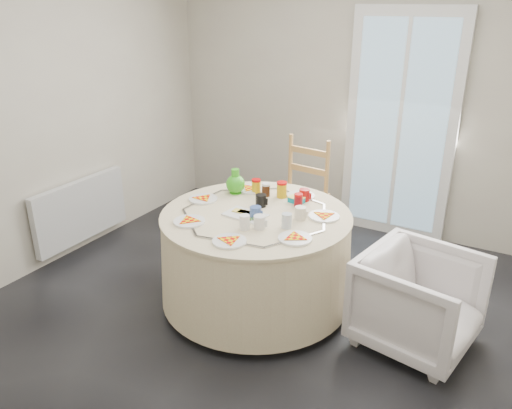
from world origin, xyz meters
The scene contains 14 objects.
floor centered at (0.00, 0.00, 0.00)m, with size 4.00×4.00×0.00m, color black.
wall_back centered at (0.00, 2.00, 1.30)m, with size 4.00×0.02×2.60m, color #BCB5A3.
wall_left centered at (-2.00, 0.00, 1.30)m, with size 0.02×4.00×2.60m, color #BCB5A3.
glass_door centered at (0.40, 1.95, 1.05)m, with size 1.00×0.08×2.10m, color silver.
radiator centered at (-1.94, 0.20, 0.38)m, with size 0.07×1.00×0.55m, color silver.
table centered at (-0.13, 0.22, 0.38)m, with size 1.39×1.39×0.71m, color beige.
wooden_chair centered at (-0.28, 1.21, 0.47)m, with size 0.45×0.43×1.01m, color tan, non-canonical shape.
armchair centered at (1.03, 0.31, 0.39)m, with size 0.69×0.65×0.71m, color silver.
place_settings centered at (-0.13, 0.22, 0.77)m, with size 1.18×1.18×0.02m, color silver, non-canonical shape.
jar_cluster centered at (-0.14, 0.52, 0.82)m, with size 0.47×0.23×0.14m, color #9A410E, non-canonical shape.
butter_tub centered at (0.02, 0.55, 0.79)m, with size 0.11×0.08×0.05m, color #0289A1.
green_pitcher centered at (-0.48, 0.49, 0.87)m, with size 0.15×0.15×0.19m, color green, non-canonical shape.
cheese_platter centered at (-0.18, 0.15, 0.77)m, with size 0.29×0.19×0.04m, color silver, non-canonical shape.
mugs_glasses centered at (0.01, 0.24, 0.81)m, with size 0.60×0.60×0.11m, color #ACABAB, non-canonical shape.
Camera 1 is at (1.47, -2.60, 2.14)m, focal length 35.00 mm.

